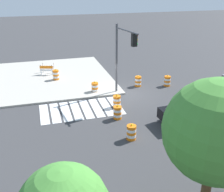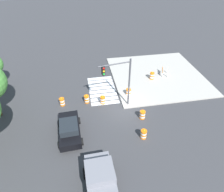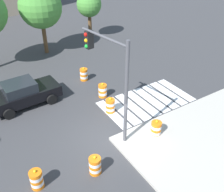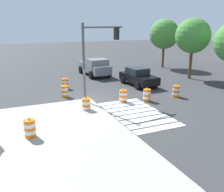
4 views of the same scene
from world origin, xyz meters
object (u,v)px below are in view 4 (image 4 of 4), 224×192
at_px(traffic_barrel_lane_center, 123,96).
at_px(street_tree_streetside_near, 193,36).
at_px(traffic_barrel_median_far, 147,95).
at_px(traffic_light_pole, 98,48).
at_px(traffic_barrel_near_corner, 65,84).
at_px(traffic_barrel_on_sidewalk, 30,128).
at_px(traffic_barrel_median_near, 86,105).
at_px(traffic_barrel_crosswalk_end, 176,91).
at_px(sports_car, 138,77).
at_px(traffic_barrel_far_curb, 65,91).
at_px(street_tree_corner_lot, 164,34).
at_px(pickup_truck, 95,67).

height_order(traffic_barrel_lane_center, street_tree_streetside_near, street_tree_streetside_near).
relative_size(traffic_barrel_median_far, traffic_barrel_lane_center, 1.00).
height_order(traffic_light_pole, street_tree_streetside_near, street_tree_streetside_near).
distance_m(traffic_barrel_near_corner, traffic_barrel_lane_center, 6.34).
bearing_deg(traffic_light_pole, traffic_barrel_on_sidewalk, -48.93).
height_order(traffic_barrel_median_near, traffic_barrel_median_far, same).
relative_size(traffic_barrel_crosswalk_end, traffic_barrel_median_far, 1.00).
bearing_deg(traffic_barrel_median_near, traffic_barrel_median_far, 95.08).
distance_m(traffic_barrel_median_near, traffic_barrel_on_sidewalk, 4.79).
xyz_separation_m(sports_car, traffic_barrel_crosswalk_end, (4.62, 0.82, -0.36)).
height_order(traffic_barrel_far_curb, street_tree_corner_lot, street_tree_corner_lot).
height_order(traffic_barrel_median_far, street_tree_corner_lot, street_tree_corner_lot).
distance_m(traffic_barrel_lane_center, street_tree_corner_lot, 16.67).
relative_size(sports_car, street_tree_streetside_near, 0.71).
bearing_deg(traffic_barrel_lane_center, street_tree_streetside_near, 114.58).
height_order(traffic_barrel_on_sidewalk, traffic_light_pole, traffic_light_pole).
xyz_separation_m(traffic_barrel_lane_center, traffic_barrel_on_sidewalk, (3.76, -7.01, 0.15)).
bearing_deg(traffic_barrel_lane_center, traffic_barrel_median_far, 74.24).
xyz_separation_m(sports_car, traffic_barrel_on_sidewalk, (7.91, -10.64, -0.21)).
distance_m(traffic_barrel_crosswalk_end, traffic_barrel_lane_center, 4.47).
bearing_deg(traffic_barrel_median_near, street_tree_corner_lot, 130.37).
bearing_deg(street_tree_corner_lot, traffic_barrel_on_sidewalk, -50.44).
bearing_deg(pickup_truck, street_tree_streetside_near, 58.30).
height_order(pickup_truck, traffic_barrel_on_sidewalk, pickup_truck).
xyz_separation_m(traffic_barrel_near_corner, traffic_barrel_lane_center, (5.60, 2.98, 0.00)).
xyz_separation_m(traffic_barrel_median_far, traffic_barrel_lane_center, (-0.49, -1.74, 0.00)).
relative_size(sports_car, street_tree_corner_lot, 0.71).
distance_m(traffic_barrel_near_corner, traffic_barrel_on_sidewalk, 10.20).
distance_m(traffic_barrel_near_corner, street_tree_corner_lot, 16.05).
relative_size(traffic_barrel_near_corner, traffic_barrel_far_curb, 1.00).
bearing_deg(traffic_light_pole, sports_car, 121.36).
relative_size(pickup_truck, traffic_barrel_near_corner, 5.10).
height_order(traffic_barrel_crosswalk_end, traffic_barrel_median_near, same).
bearing_deg(street_tree_streetside_near, traffic_barrel_median_near, -67.30).
xyz_separation_m(traffic_barrel_lane_center, street_tree_streetside_near, (-4.60, 10.06, 3.93)).
bearing_deg(sports_car, traffic_barrel_crosswalk_end, 10.03).
relative_size(traffic_barrel_near_corner, traffic_barrel_crosswalk_end, 1.00).
distance_m(pickup_truck, traffic_barrel_on_sidewalk, 16.09).
relative_size(street_tree_streetside_near, street_tree_corner_lot, 1.00).
distance_m(traffic_barrel_lane_center, traffic_light_pole, 3.92).
bearing_deg(traffic_barrel_median_far, street_tree_corner_lot, 140.99).
distance_m(sports_car, traffic_barrel_crosswalk_end, 4.71).
relative_size(pickup_truck, traffic_barrel_lane_center, 5.10).
bearing_deg(traffic_light_pole, street_tree_corner_lot, 128.91).
height_order(traffic_barrel_lane_center, traffic_barrel_on_sidewalk, traffic_barrel_on_sidewalk).
bearing_deg(street_tree_corner_lot, traffic_barrel_crosswalk_end, -30.37).
relative_size(traffic_barrel_near_corner, street_tree_streetside_near, 0.17).
distance_m(pickup_truck, traffic_barrel_far_curb, 8.54).
xyz_separation_m(traffic_barrel_crosswalk_end, traffic_light_pole, (-1.46, -6.01, 3.46)).
distance_m(traffic_barrel_near_corner, street_tree_streetside_near, 13.65).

